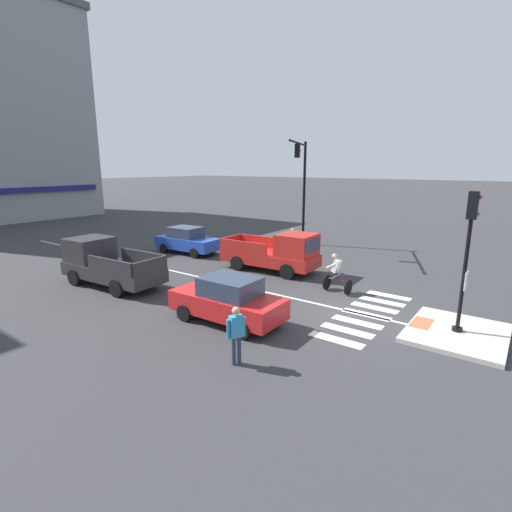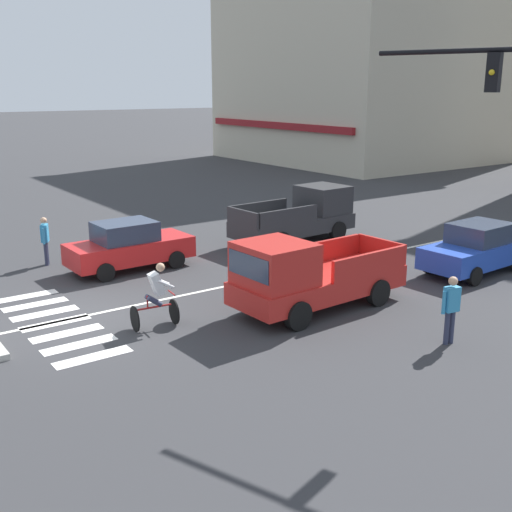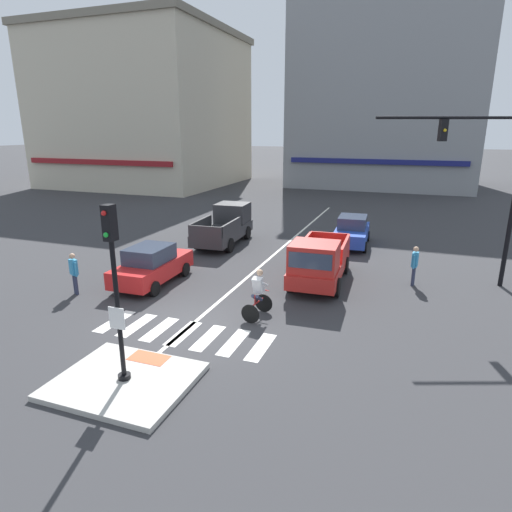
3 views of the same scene
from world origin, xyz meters
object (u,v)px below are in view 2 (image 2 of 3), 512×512
object	(u,v)px
car_red_westbound_near	(129,246)
pickup_truck_red_eastbound_mid	(307,277)
pedestrian_at_curb_left	(45,237)
pickup_truck_charcoal_westbound_far	(302,216)
car_blue_eastbound_far	(477,248)
cyclist	(156,295)
pedestrian_waiting_far_side	(451,305)

from	to	relation	value
car_red_westbound_near	pickup_truck_red_eastbound_mid	xyz separation A→B (m)	(6.57, 2.22, 0.17)
pedestrian_at_curb_left	pickup_truck_charcoal_westbound_far	bearing A→B (deg)	76.68
car_red_westbound_near	pickup_truck_charcoal_westbound_far	xyz separation A→B (m)	(0.10, 7.38, 0.17)
car_red_westbound_near	car_blue_eastbound_far	distance (m)	11.50
cyclist	pedestrian_waiting_far_side	xyz separation A→B (m)	(4.98, 5.17, 0.11)
pedestrian_waiting_far_side	cyclist	bearing A→B (deg)	-133.93
car_blue_eastbound_far	pickup_truck_charcoal_westbound_far	world-z (taller)	pickup_truck_charcoal_westbound_far
car_red_westbound_near	car_blue_eastbound_far	size ratio (longest dim) A/B	0.99
car_red_westbound_near	cyclist	size ratio (longest dim) A/B	2.46
car_red_westbound_near	car_blue_eastbound_far	world-z (taller)	same
pedestrian_at_curb_left	pedestrian_waiting_far_side	size ratio (longest dim) A/B	1.00
pickup_truck_charcoal_westbound_far	pickup_truck_red_eastbound_mid	xyz separation A→B (m)	(6.47, -5.16, 0.00)
pickup_truck_red_eastbound_mid	pedestrian_at_curb_left	distance (m)	9.73
pickup_truck_charcoal_westbound_far	pedestrian_at_curb_left	xyz separation A→B (m)	(-2.25, -9.49, 0.00)
car_red_westbound_near	pickup_truck_charcoal_westbound_far	world-z (taller)	pickup_truck_charcoal_westbound_far
car_blue_eastbound_far	pickup_truck_charcoal_westbound_far	distance (m)	7.07
pedestrian_at_curb_left	pedestrian_waiting_far_side	xyz separation A→B (m)	(12.43, 5.63, 0.00)
pedestrian_at_curb_left	car_blue_eastbound_far	bearing A→B (deg)	51.14
pickup_truck_red_eastbound_mid	cyclist	world-z (taller)	pickup_truck_red_eastbound_mid
car_red_westbound_near	cyclist	distance (m)	5.56
pickup_truck_red_eastbound_mid	cyclist	bearing A→B (deg)	-108.05
pickup_truck_red_eastbound_mid	pedestrian_waiting_far_side	size ratio (longest dim) A/B	3.10
pickup_truck_red_eastbound_mid	pedestrian_at_curb_left	bearing A→B (deg)	-153.60
pedestrian_at_curb_left	pedestrian_waiting_far_side	bearing A→B (deg)	24.36
car_red_westbound_near	pickup_truck_red_eastbound_mid	distance (m)	6.93
car_blue_eastbound_far	pickup_truck_red_eastbound_mid	distance (m)	6.96
pickup_truck_red_eastbound_mid	pedestrian_at_curb_left	size ratio (longest dim) A/B	3.10
pickup_truck_charcoal_westbound_far	pedestrian_waiting_far_side	bearing A→B (deg)	-20.73
car_red_westbound_near	pickup_truck_charcoal_westbound_far	size ratio (longest dim) A/B	0.80
pickup_truck_charcoal_westbound_far	pedestrian_waiting_far_side	world-z (taller)	pickup_truck_charcoal_westbound_far
car_blue_eastbound_far	pickup_truck_red_eastbound_mid	xyz separation A→B (m)	(-0.37, -6.95, 0.17)
pickup_truck_red_eastbound_mid	pedestrian_waiting_far_side	world-z (taller)	pickup_truck_red_eastbound_mid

